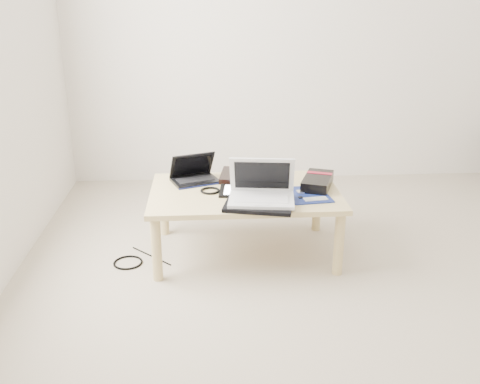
{
  "coord_description": "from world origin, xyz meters",
  "views": [
    {
      "loc": [
        -0.91,
        -2.32,
        1.48
      ],
      "look_at": [
        -0.71,
        0.6,
        0.39
      ],
      "focal_mm": 40.0,
      "sensor_mm": 36.0,
      "label": 1
    }
  ],
  "objects": [
    {
      "name": "motherboard",
      "position": [
        -0.33,
        0.5,
        0.4
      ],
      "size": [
        0.26,
        0.31,
        0.01
      ],
      "color": "#0C1953",
      "rests_on": "coffee_table"
    },
    {
      "name": "tablet",
      "position": [
        -0.7,
        0.58,
        0.41
      ],
      "size": [
        0.29,
        0.23,
        0.01
      ],
      "color": "black",
      "rests_on": "coffee_table"
    },
    {
      "name": "netbook",
      "position": [
        -0.98,
        0.79,
        0.44
      ],
      "size": [
        0.32,
        0.28,
        0.18
      ],
      "color": "black",
      "rests_on": "coffee_table"
    },
    {
      "name": "remote",
      "position": [
        -0.47,
        0.63,
        0.41
      ],
      "size": [
        0.06,
        0.25,
        0.02
      ],
      "color": "#B6B6BB",
      "rests_on": "coffee_table"
    },
    {
      "name": "book",
      "position": [
        -0.66,
        0.83,
        0.42
      ],
      "size": [
        0.36,
        0.31,
        0.03
      ],
      "color": "black",
      "rests_on": "coffee_table"
    },
    {
      "name": "floor_cable_coil",
      "position": [
        -1.38,
        0.5,
        0.01
      ],
      "size": [
        0.22,
        0.22,
        0.01
      ],
      "primitive_type": "torus",
      "rotation": [
        0.0,
        0.0,
        0.35
      ],
      "color": "black",
      "rests_on": "ground"
    },
    {
      "name": "cable_coil",
      "position": [
        -0.89,
        0.6,
        0.41
      ],
      "size": [
        0.13,
        0.13,
        0.01
      ],
      "primitive_type": "torus",
      "rotation": [
        0.0,
        0.0,
        -0.18
      ],
      "color": "black",
      "rests_on": "coffee_table"
    },
    {
      "name": "ground",
      "position": [
        0.0,
        0.0,
        0.0
      ],
      "size": [
        4.0,
        4.0,
        0.0
      ],
      "primitive_type": "plane",
      "color": "#B8A895",
      "rests_on": "ground"
    },
    {
      "name": "white_laptop",
      "position": [
        -0.61,
        0.4,
        0.47
      ],
      "size": [
        0.38,
        0.29,
        0.24
      ],
      "color": "silver",
      "rests_on": "neoprene_sleeve"
    },
    {
      "name": "coffee_table",
      "position": [
        -0.69,
        0.6,
        0.35
      ],
      "size": [
        1.1,
        0.7,
        0.4
      ],
      "color": "tan",
      "rests_on": "ground"
    },
    {
      "name": "gpu_box",
      "position": [
        -0.25,
        0.64,
        0.43
      ],
      "size": [
        0.25,
        0.34,
        0.07
      ],
      "color": "black",
      "rests_on": "coffee_table"
    },
    {
      "name": "floor_cable_trail",
      "position": [
        -1.25,
        0.58,
        0.0
      ],
      "size": [
        0.25,
        0.25,
        0.01
      ],
      "primitive_type": "cylinder",
      "rotation": [
        1.57,
        0.0,
        0.79
      ],
      "color": "black",
      "rests_on": "ground"
    },
    {
      "name": "neoprene_sleeve",
      "position": [
        -0.63,
        0.36,
        0.41
      ],
      "size": [
        0.41,
        0.34,
        0.02
      ],
      "primitive_type": "cube",
      "rotation": [
        0.0,
        0.0,
        -0.23
      ],
      "color": "black",
      "rests_on": "coffee_table"
    }
  ]
}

